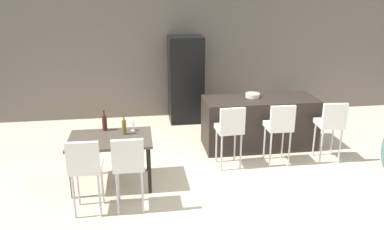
% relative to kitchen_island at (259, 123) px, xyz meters
% --- Properties ---
extents(ground_plane, '(10.00, 10.00, 0.00)m').
position_rel_kitchen_island_xyz_m(ground_plane, '(-0.55, -0.99, -0.46)').
color(ground_plane, beige).
extents(back_wall, '(10.00, 0.12, 2.90)m').
position_rel_kitchen_island_xyz_m(back_wall, '(-0.55, 2.10, 0.99)').
color(back_wall, '#665B51').
rests_on(back_wall, ground_plane).
extents(kitchen_island, '(2.02, 0.80, 0.92)m').
position_rel_kitchen_island_xyz_m(kitchen_island, '(0.00, 0.00, 0.00)').
color(kitchen_island, black).
rests_on(kitchen_island, ground_plane).
extents(bar_chair_left, '(0.42, 0.42, 1.05)m').
position_rel_kitchen_island_xyz_m(bar_chair_left, '(-0.74, -0.78, 0.24)').
color(bar_chair_left, silver).
rests_on(bar_chair_left, ground_plane).
extents(bar_chair_middle, '(0.41, 0.41, 1.05)m').
position_rel_kitchen_island_xyz_m(bar_chair_middle, '(0.08, -0.78, 0.24)').
color(bar_chair_middle, silver).
rests_on(bar_chair_middle, ground_plane).
extents(bar_chair_right, '(0.43, 0.43, 1.05)m').
position_rel_kitchen_island_xyz_m(bar_chair_right, '(0.97, -0.78, 0.24)').
color(bar_chair_right, silver).
rests_on(bar_chair_right, ground_plane).
extents(dining_table, '(1.20, 0.82, 0.74)m').
position_rel_kitchen_island_xyz_m(dining_table, '(-2.60, -1.07, 0.20)').
color(dining_table, '#4C4238').
rests_on(dining_table, ground_plane).
extents(dining_chair_near, '(0.41, 0.41, 1.05)m').
position_rel_kitchen_island_xyz_m(dining_chair_near, '(-2.87, -1.85, 0.24)').
color(dining_chair_near, silver).
rests_on(dining_chair_near, ground_plane).
extents(dining_chair_far, '(0.40, 0.40, 1.05)m').
position_rel_kitchen_island_xyz_m(dining_chair_far, '(-2.33, -1.85, 0.24)').
color(dining_chair_far, silver).
rests_on(dining_chair_far, ground_plane).
extents(wine_bottle_corner, '(0.06, 0.06, 0.31)m').
position_rel_kitchen_island_xyz_m(wine_bottle_corner, '(-2.39, -0.95, 0.40)').
color(wine_bottle_corner, brown).
rests_on(wine_bottle_corner, dining_table).
extents(wine_bottle_end, '(0.07, 0.07, 0.32)m').
position_rel_kitchen_island_xyz_m(wine_bottle_end, '(-2.69, -0.74, 0.40)').
color(wine_bottle_end, '#471E19').
rests_on(wine_bottle_end, dining_table).
extents(wine_glass_left, '(0.07, 0.07, 0.17)m').
position_rel_kitchen_island_xyz_m(wine_glass_left, '(-2.27, -0.82, 0.40)').
color(wine_glass_left, silver).
rests_on(wine_glass_left, dining_table).
extents(refrigerator, '(0.72, 0.68, 1.84)m').
position_rel_kitchen_island_xyz_m(refrigerator, '(-1.14, 1.66, 0.46)').
color(refrigerator, black).
rests_on(refrigerator, ground_plane).
extents(fruit_bowl, '(0.26, 0.26, 0.07)m').
position_rel_kitchen_island_xyz_m(fruit_bowl, '(-0.12, 0.11, 0.50)').
color(fruit_bowl, beige).
rests_on(fruit_bowl, kitchen_island).
extents(potted_plant, '(0.34, 0.34, 0.55)m').
position_rel_kitchen_island_xyz_m(potted_plant, '(1.24, 1.65, -0.15)').
color(potted_plant, '#996B4C').
rests_on(potted_plant, ground_plane).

